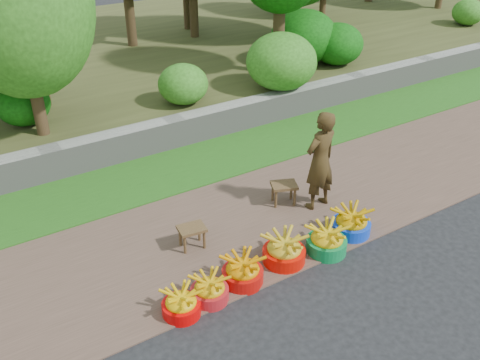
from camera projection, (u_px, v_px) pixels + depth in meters
ground_plane at (317, 265)px, 6.91m from camera, size 120.00×120.00×0.00m
dirt_shoulder at (262, 219)px, 7.82m from camera, size 80.00×2.50×0.02m
grass_verge at (197, 163)px, 9.28m from camera, size 80.00×1.50×0.04m
retaining_wall at (174, 132)px, 9.77m from camera, size 80.00×0.35×0.55m
earth_bank at (87, 63)px, 13.36m from camera, size 80.00×10.00×0.50m
basin_a at (181, 304)px, 6.09m from camera, size 0.45×0.45×0.34m
basin_b at (210, 289)px, 6.29m from camera, size 0.46×0.46×0.34m
basin_c at (243, 271)px, 6.55m from camera, size 0.52×0.52×0.39m
basin_d at (284, 250)px, 6.88m from camera, size 0.56×0.56×0.42m
basin_e at (327, 240)px, 7.08m from camera, size 0.54×0.54×0.40m
basin_f at (351, 223)px, 7.42m from camera, size 0.55×0.55×0.41m
stool_left at (192, 231)px, 7.10m from camera, size 0.39×0.32×0.32m
stool_right at (284, 188)px, 8.04m from camera, size 0.46×0.41×0.34m
vendor_woman at (320, 161)px, 7.74m from camera, size 0.60×0.43×1.53m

